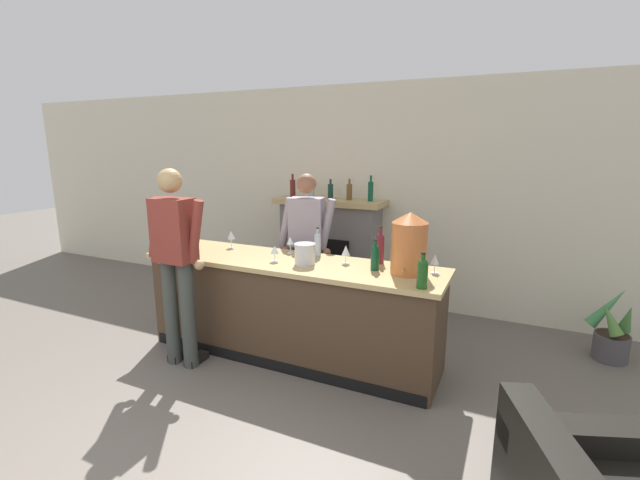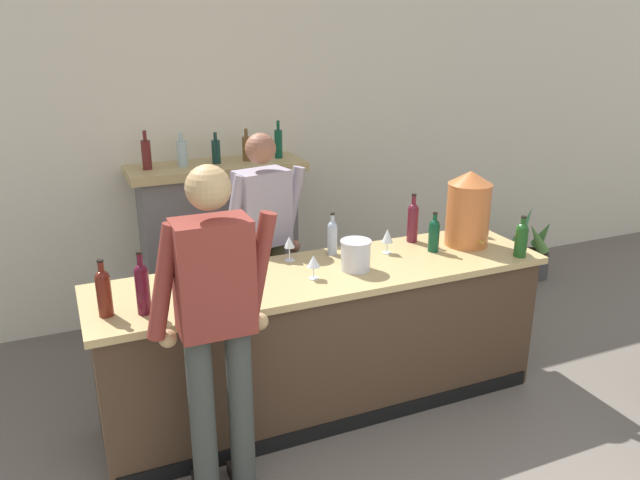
{
  "view_description": "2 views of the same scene",
  "coord_description": "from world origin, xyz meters",
  "px_view_note": "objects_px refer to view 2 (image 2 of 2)",
  "views": [
    {
      "loc": [
        1.94,
        -1.08,
        2.0
      ],
      "look_at": [
        0.14,
        2.79,
        1.06
      ],
      "focal_mm": 24.0,
      "sensor_mm": 36.0,
      "label": 1
    },
    {
      "loc": [
        -1.4,
        -0.98,
        2.41
      ],
      "look_at": [
        0.26,
        2.85,
        0.95
      ],
      "focal_mm": 35.0,
      "sensor_mm": 36.0,
      "label": 2
    }
  ],
  "objects_px": {
    "fireplace_stone": "(220,241)",
    "wine_bottle_chardonnay_pale": "(413,221)",
    "wine_bottle_merlot_tall": "(104,291)",
    "copper_dispenser": "(468,208)",
    "wine_glass_by_dispenser": "(289,243)",
    "potted_plant_corner": "(533,252)",
    "person_bartender": "(264,242)",
    "wine_bottle_rose_blush": "(521,238)",
    "wine_bottle_cabernet_heavy": "(142,286)",
    "wine_bottle_port_short": "(434,234)",
    "person_customer": "(216,327)",
    "wine_glass_near_bucket": "(187,260)",
    "ice_bucket_steel": "(356,255)",
    "wine_glass_front_left": "(313,262)",
    "wine_glass_mid_counter": "(481,221)",
    "wine_bottle_riesling_slim": "(332,236)",
    "wine_glass_back_row": "(387,236)"
  },
  "relations": [
    {
      "from": "potted_plant_corner",
      "to": "wine_bottle_rose_blush",
      "type": "height_order",
      "value": "wine_bottle_rose_blush"
    },
    {
      "from": "ice_bucket_steel",
      "to": "wine_bottle_cabernet_heavy",
      "type": "height_order",
      "value": "wine_bottle_cabernet_heavy"
    },
    {
      "from": "wine_bottle_merlot_tall",
      "to": "wine_bottle_chardonnay_pale",
      "type": "relative_size",
      "value": 0.91
    },
    {
      "from": "wine_bottle_cabernet_heavy",
      "to": "wine_bottle_riesling_slim",
      "type": "height_order",
      "value": "wine_bottle_cabernet_heavy"
    },
    {
      "from": "wine_bottle_port_short",
      "to": "wine_glass_mid_counter",
      "type": "height_order",
      "value": "wine_bottle_port_short"
    },
    {
      "from": "wine_bottle_merlot_tall",
      "to": "wine_bottle_rose_blush",
      "type": "xyz_separation_m",
      "value": [
        2.59,
        -0.16,
        -0.01
      ]
    },
    {
      "from": "person_customer",
      "to": "wine_bottle_chardonnay_pale",
      "type": "bearing_deg",
      "value": 27.62
    },
    {
      "from": "person_bartender",
      "to": "wine_bottle_rose_blush",
      "type": "bearing_deg",
      "value": -33.41
    },
    {
      "from": "wine_bottle_riesling_slim",
      "to": "wine_glass_near_bucket",
      "type": "relative_size",
      "value": 1.58
    },
    {
      "from": "potted_plant_corner",
      "to": "person_bartender",
      "type": "xyz_separation_m",
      "value": [
        -2.97,
        -0.53,
        0.69
      ]
    },
    {
      "from": "fireplace_stone",
      "to": "wine_bottle_merlot_tall",
      "type": "height_order",
      "value": "fireplace_stone"
    },
    {
      "from": "copper_dispenser",
      "to": "wine_bottle_rose_blush",
      "type": "relative_size",
      "value": 1.88
    },
    {
      "from": "wine_bottle_riesling_slim",
      "to": "wine_glass_back_row",
      "type": "relative_size",
      "value": 1.69
    },
    {
      "from": "wine_glass_back_row",
      "to": "fireplace_stone",
      "type": "bearing_deg",
      "value": 118.59
    },
    {
      "from": "wine_bottle_riesling_slim",
      "to": "wine_glass_front_left",
      "type": "distance_m",
      "value": 0.44
    },
    {
      "from": "person_customer",
      "to": "ice_bucket_steel",
      "type": "xyz_separation_m",
      "value": [
        1.02,
        0.53,
        0.04
      ]
    },
    {
      "from": "ice_bucket_steel",
      "to": "wine_glass_near_bucket",
      "type": "relative_size",
      "value": 1.07
    },
    {
      "from": "potted_plant_corner",
      "to": "wine_glass_back_row",
      "type": "relative_size",
      "value": 4.11
    },
    {
      "from": "wine_bottle_cabernet_heavy",
      "to": "wine_bottle_chardonnay_pale",
      "type": "distance_m",
      "value": 1.95
    },
    {
      "from": "person_customer",
      "to": "potted_plant_corner",
      "type": "bearing_deg",
      "value": 26.32
    },
    {
      "from": "copper_dispenser",
      "to": "ice_bucket_steel",
      "type": "distance_m",
      "value": 0.93
    },
    {
      "from": "wine_bottle_merlot_tall",
      "to": "wine_glass_front_left",
      "type": "xyz_separation_m",
      "value": [
        1.19,
        0.02,
        -0.03
      ]
    },
    {
      "from": "fireplace_stone",
      "to": "copper_dispenser",
      "type": "height_order",
      "value": "fireplace_stone"
    },
    {
      "from": "person_customer",
      "to": "wine_bottle_riesling_slim",
      "type": "height_order",
      "value": "person_customer"
    },
    {
      "from": "wine_glass_by_dispenser",
      "to": "ice_bucket_steel",
      "type": "bearing_deg",
      "value": -43.92
    },
    {
      "from": "wine_bottle_merlot_tall",
      "to": "wine_bottle_chardonnay_pale",
      "type": "xyz_separation_m",
      "value": [
        2.09,
        0.37,
        0.01
      ]
    },
    {
      "from": "ice_bucket_steel",
      "to": "wine_bottle_merlot_tall",
      "type": "distance_m",
      "value": 1.49
    },
    {
      "from": "wine_bottle_chardonnay_pale",
      "to": "wine_glass_near_bucket",
      "type": "height_order",
      "value": "wine_bottle_chardonnay_pale"
    },
    {
      "from": "fireplace_stone",
      "to": "wine_bottle_riesling_slim",
      "type": "bearing_deg",
      "value": -71.53
    },
    {
      "from": "wine_bottle_chardonnay_pale",
      "to": "wine_glass_by_dispenser",
      "type": "bearing_deg",
      "value": -179.45
    },
    {
      "from": "wine_glass_by_dispenser",
      "to": "fireplace_stone",
      "type": "bearing_deg",
      "value": 95.79
    },
    {
      "from": "copper_dispenser",
      "to": "wine_glass_mid_counter",
      "type": "relative_size",
      "value": 3.14
    },
    {
      "from": "wine_bottle_chardonnay_pale",
      "to": "wine_glass_near_bucket",
      "type": "xyz_separation_m",
      "value": [
        -1.6,
        -0.07,
        -0.02
      ]
    },
    {
      "from": "person_customer",
      "to": "wine_bottle_riesling_slim",
      "type": "bearing_deg",
      "value": 39.9
    },
    {
      "from": "wine_bottle_riesling_slim",
      "to": "person_bartender",
      "type": "bearing_deg",
      "value": 127.85
    },
    {
      "from": "wine_bottle_cabernet_heavy",
      "to": "wine_bottle_port_short",
      "type": "relative_size",
      "value": 1.27
    },
    {
      "from": "wine_bottle_merlot_tall",
      "to": "wine_glass_by_dispenser",
      "type": "height_order",
      "value": "wine_bottle_merlot_tall"
    },
    {
      "from": "fireplace_stone",
      "to": "ice_bucket_steel",
      "type": "bearing_deg",
      "value": -74.26
    },
    {
      "from": "wine_bottle_cabernet_heavy",
      "to": "wine_glass_back_row",
      "type": "height_order",
      "value": "wine_bottle_cabernet_heavy"
    },
    {
      "from": "wine_glass_back_row",
      "to": "wine_bottle_chardonnay_pale",
      "type": "bearing_deg",
      "value": 26.35
    },
    {
      "from": "fireplace_stone",
      "to": "wine_bottle_chardonnay_pale",
      "type": "bearing_deg",
      "value": -50.71
    },
    {
      "from": "person_bartender",
      "to": "wine_glass_near_bucket",
      "type": "distance_m",
      "value": 0.82
    },
    {
      "from": "wine_glass_front_left",
      "to": "person_customer",
      "type": "bearing_deg",
      "value": -145.39
    },
    {
      "from": "person_customer",
      "to": "wine_bottle_merlot_tall",
      "type": "bearing_deg",
      "value": 134.79
    },
    {
      "from": "person_customer",
      "to": "wine_bottle_merlot_tall",
      "type": "xyz_separation_m",
      "value": [
        -0.47,
        0.47,
        0.08
      ]
    },
    {
      "from": "fireplace_stone",
      "to": "wine_bottle_rose_blush",
      "type": "distance_m",
      "value": 2.43
    },
    {
      "from": "wine_glass_mid_counter",
      "to": "wine_glass_front_left",
      "type": "height_order",
      "value": "wine_glass_mid_counter"
    },
    {
      "from": "wine_bottle_cabernet_heavy",
      "to": "wine_bottle_rose_blush",
      "type": "xyz_separation_m",
      "value": [
        2.4,
        -0.11,
        -0.03
      ]
    },
    {
      "from": "person_bartender",
      "to": "wine_glass_front_left",
      "type": "xyz_separation_m",
      "value": [
        0.06,
        -0.77,
        0.11
      ]
    },
    {
      "from": "ice_bucket_steel",
      "to": "copper_dispenser",
      "type": "bearing_deg",
      "value": 7.18
    }
  ]
}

